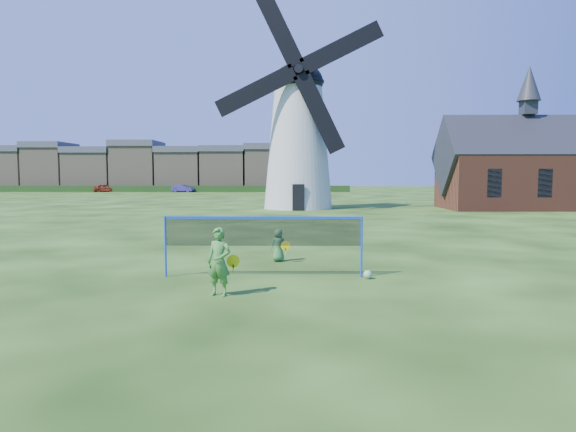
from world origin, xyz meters
The scene contains 11 objects.
ground centered at (0.00, 0.00, 0.00)m, with size 220.00×220.00×0.00m, color black.
windmill centered at (0.65, 26.50, 5.62)m, with size 12.36×5.34×16.50m.
chapel centered at (18.18, 26.10, 3.07)m, with size 12.89×6.25×10.90m.
badminton_net centered at (-0.42, -0.28, 1.14)m, with size 5.05×0.05×1.55m.
player_girl centered at (-1.24, -2.32, 0.74)m, with size 0.73×0.51×1.48m.
player_boy centered at (-0.11, 2.04, 0.49)m, with size 0.64×0.46×0.99m.
play_ball centered at (2.21, -0.49, 0.11)m, with size 0.22×0.22×0.22m, color green.
terraced_houses centered at (-26.11, 72.00, 3.88)m, with size 52.11×8.40×8.33m.
hedge centered at (-22.00, 66.00, 0.50)m, with size 62.00×0.80×1.00m, color #193814.
car_left centered at (-29.49, 65.94, 0.63)m, with size 1.49×3.70×1.26m, color maroon.
car_right centered at (-17.07, 65.42, 0.58)m, with size 1.22×3.49×1.15m, color navy.
Camera 1 is at (0.38, -12.96, 2.59)m, focal length 31.39 mm.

